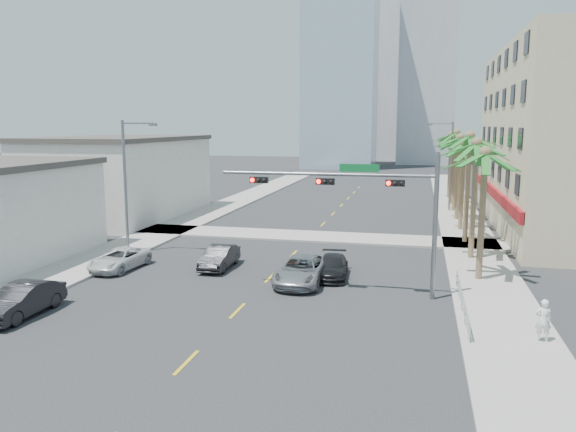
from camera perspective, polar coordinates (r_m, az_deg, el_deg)
The scene contains 26 objects.
ground at distance 23.48m, azimuth -8.30°, elevation -12.59°, with size 260.00×260.00×0.00m, color #262628.
sidewalk_right at distance 41.32m, azimuth 18.29°, elevation -3.25°, with size 4.00×120.00×0.15m, color gray.
sidewalk_left at distance 45.81m, azimuth -13.16°, elevation -1.83°, with size 4.00×120.00×0.15m, color gray.
sidewalk_cross at distance 43.86m, azimuth 2.25°, elevation -2.07°, with size 80.00×4.00×0.15m, color gray.
building_left_far at distance 55.82m, azimuth -16.58°, elevation 3.65°, with size 11.00×18.00×7.20m, color beige.
tower_far_left at distance 117.35m, azimuth 5.42°, elevation 16.74°, with size 14.00×14.00×48.00m, color #99B2C6.
tower_far_right at distance 131.95m, azimuth 14.13°, elevation 18.31°, with size 12.00×12.00×60.00m, color #ADADB2.
tower_far_center at distance 146.17m, azimuth 9.06°, elevation 14.00°, with size 16.00×16.00×42.00m, color #ADADB2.
traffic_signal_mast at distance 28.51m, azimuth 8.36°, elevation 1.84°, with size 11.12×0.54×7.20m.
palm_tree_0 at distance 32.45m, azimuth 19.41°, elevation 5.89°, with size 4.80×4.80×7.80m.
palm_tree_1 at distance 37.60m, azimuth 18.61°, elevation 6.86°, with size 4.80×4.80×8.16m.
palm_tree_2 at distance 42.77m, azimuth 18.00°, elevation 7.59°, with size 4.80×4.80×8.52m.
palm_tree_3 at distance 47.97m, azimuth 17.46°, elevation 6.92°, with size 4.80×4.80×7.80m.
palm_tree_4 at distance 53.15m, azimuth 17.08°, elevation 7.50°, with size 4.80×4.80×8.16m.
palm_tree_5 at distance 58.33m, azimuth 16.77°, elevation 7.98°, with size 4.80×4.80×8.52m.
palm_tree_6 at distance 63.54m, azimuth 16.46°, elevation 7.44°, with size 4.80×4.80×7.80m.
palm_tree_7 at distance 68.72m, azimuth 16.24°, elevation 7.86°, with size 4.80×4.80×8.16m.
streetlight_left at distance 39.38m, azimuth -15.97°, elevation 3.61°, with size 2.55×0.25×9.00m.
streetlight_right at distance 58.41m, azimuth 16.05°, elevation 5.34°, with size 2.55×0.25×9.00m.
guardrail at distance 27.51m, azimuth 17.28°, elevation -8.14°, with size 0.08×8.08×1.00m.
car_parked_mid at distance 28.73m, azimuth -25.40°, elevation -7.73°, with size 1.58×4.52×1.49m, color black.
car_parked_far at distance 35.64m, azimuth -16.74°, elevation -4.22°, with size 2.09×4.52×1.26m, color silver.
car_lane_left at distance 34.67m, azimuth -6.98°, elevation -4.17°, with size 1.45×4.15×1.37m, color black.
car_lane_center at distance 31.21m, azimuth 1.42°, elevation -5.53°, with size 2.43×5.28×1.47m, color #AAAAAE.
car_lane_right at distance 32.53m, azimuth 4.51°, elevation -5.15°, with size 1.72×4.24×1.23m, color black.
pedestrian at distance 24.88m, azimuth 24.50°, elevation -9.61°, with size 0.63×0.41×1.72m, color white.
Camera 1 is at (8.14, -20.22, 8.71)m, focal length 35.00 mm.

